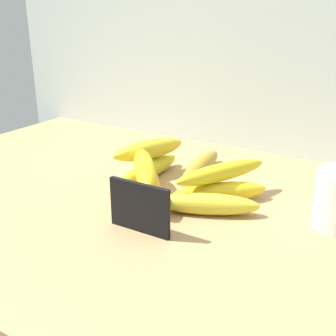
# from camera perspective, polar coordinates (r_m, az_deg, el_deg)

# --- Properties ---
(counter_top) EXTENTS (1.10, 0.76, 0.03)m
(counter_top) POSITION_cam_1_polar(r_m,az_deg,el_deg) (0.84, -5.87, -4.20)
(counter_top) COLOR tan
(counter_top) RESTS_ON ground
(back_wall) EXTENTS (1.30, 0.02, 0.70)m
(back_wall) POSITION_cam_1_polar(r_m,az_deg,el_deg) (1.10, 6.40, 19.58)
(back_wall) COLOR silver
(back_wall) RESTS_ON ground
(chalkboard_sign) EXTENTS (0.11, 0.02, 0.08)m
(chalkboard_sign) POSITION_cam_1_polar(r_m,az_deg,el_deg) (0.68, -3.81, -5.56)
(chalkboard_sign) COLOR black
(chalkboard_sign) RESTS_ON counter_top
(banana_0) EXTENTS (0.16, 0.15, 0.04)m
(banana_0) POSITION_cam_1_polar(r_m,az_deg,el_deg) (0.79, 6.86, -3.31)
(banana_0) COLOR yellow
(banana_0) RESTS_ON counter_top
(banana_1) EXTENTS (0.06, 0.20, 0.04)m
(banana_1) POSITION_cam_1_polar(r_m,az_deg,el_deg) (0.92, 4.45, 0.23)
(banana_1) COLOR #A38226
(banana_1) RESTS_ON counter_top
(banana_2) EXTENTS (0.18, 0.11, 0.04)m
(banana_2) POSITION_cam_1_polar(r_m,az_deg,el_deg) (0.75, 5.32, -4.78)
(banana_2) COLOR gold
(banana_2) RESTS_ON counter_top
(banana_3) EXTENTS (0.15, 0.19, 0.04)m
(banana_3) POSITION_cam_1_polar(r_m,az_deg,el_deg) (0.81, -2.51, -2.58)
(banana_3) COLOR gold
(banana_3) RESTS_ON counter_top
(banana_4) EXTENTS (0.04, 0.20, 0.04)m
(banana_4) POSITION_cam_1_polar(r_m,az_deg,el_deg) (0.90, -2.50, -0.19)
(banana_4) COLOR gold
(banana_4) RESTS_ON counter_top
(banana_5) EXTENTS (0.12, 0.19, 0.03)m
(banana_5) POSITION_cam_1_polar(r_m,az_deg,el_deg) (0.79, 7.22, -0.54)
(banana_5) COLOR yellow
(banana_5) RESTS_ON banana_0
(banana_6) EXTENTS (0.11, 0.17, 0.04)m
(banana_6) POSITION_cam_1_polar(r_m,az_deg,el_deg) (0.90, -2.61, 2.54)
(banana_6) COLOR gold
(banana_6) RESTS_ON banana_4
(banana_7) EXTENTS (0.15, 0.18, 0.04)m
(banana_7) POSITION_cam_1_polar(r_m,az_deg,el_deg) (0.79, -3.26, -0.05)
(banana_7) COLOR yellow
(banana_7) RESTS_ON banana_3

